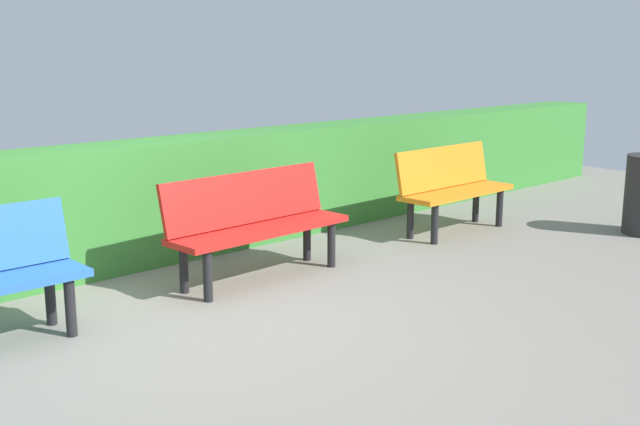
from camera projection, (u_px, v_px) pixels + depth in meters
ground_plane at (201, 328)px, 5.27m from camera, size 17.22×17.22×0.00m
bench_orange at (452, 185)px, 7.94m from camera, size 1.40×0.48×0.86m
bench_red at (255, 220)px, 6.33m from camera, size 1.64×0.52×0.86m
hedge_row at (192, 195)px, 7.14m from camera, size 13.22×0.56×1.06m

